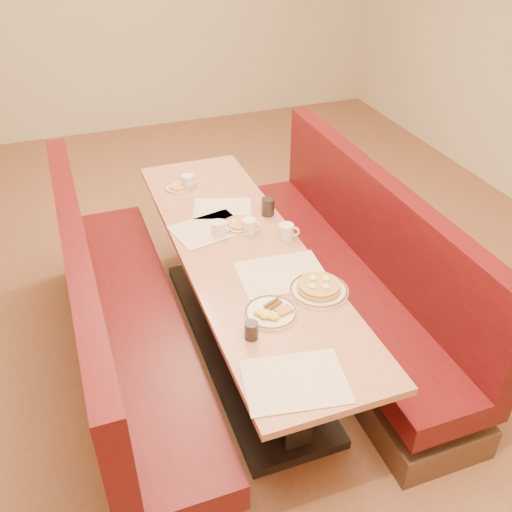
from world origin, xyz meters
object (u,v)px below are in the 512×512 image
object	(u,v)px
booth_right	(350,278)
pancake_plate	(319,289)
coffee_mug_c	(250,226)
soda_tumbler_near	(251,330)
booth_left	(122,330)
eggs_plate	(271,312)
diner_table	(243,301)
soda_tumbler_mid	(268,207)
coffee_mug_b	(219,228)
coffee_mug_d	(188,181)
coffee_mug_a	(287,231)

from	to	relation	value
booth_right	pancake_plate	world-z (taller)	booth_right
coffee_mug_c	soda_tumbler_near	bearing A→B (deg)	-85.19
booth_left	eggs_plate	world-z (taller)	booth_left
booth_left	coffee_mug_c	xyz separation A→B (m)	(0.83, 0.15, 0.44)
diner_table	coffee_mug_c	xyz separation A→B (m)	(0.10, 0.15, 0.42)
coffee_mug_c	soda_tumbler_mid	world-z (taller)	soda_tumbler_mid
diner_table	coffee_mug_c	size ratio (longest dim) A/B	21.56
booth_left	soda_tumbler_mid	world-z (taller)	booth_left
diner_table	booth_right	size ratio (longest dim) A/B	1.00
coffee_mug_b	soda_tumbler_near	distance (m)	0.92
diner_table	soda_tumbler_mid	xyz separation A→B (m)	(0.28, 0.32, 0.43)
coffee_mug_d	coffee_mug_b	bearing A→B (deg)	-101.18
booth_right	coffee_mug_a	xyz separation A→B (m)	(-0.45, 0.02, 0.44)
eggs_plate	soda_tumbler_mid	xyz separation A→B (m)	(0.34, 0.91, 0.04)
coffee_mug_a	coffee_mug_d	bearing A→B (deg)	136.31
coffee_mug_c	soda_tumbler_near	world-z (taller)	same
soda_tumbler_near	soda_tumbler_mid	bearing A→B (deg)	65.06
eggs_plate	booth_left	bearing A→B (deg)	138.68
booth_left	soda_tumbler_near	bearing A→B (deg)	-53.43
diner_table	booth_left	size ratio (longest dim) A/B	1.00
booth_right	coffee_mug_b	world-z (taller)	booth_right
soda_tumbler_mid	booth_left	bearing A→B (deg)	-162.54
soda_tumbler_mid	coffee_mug_c	bearing A→B (deg)	-137.72
soda_tumbler_near	booth_left	bearing A→B (deg)	126.57
diner_table	soda_tumbler_mid	size ratio (longest dim) A/B	22.24
coffee_mug_d	soda_tumbler_near	size ratio (longest dim) A/B	1.29
eggs_plate	booth_right	bearing A→B (deg)	36.94
pancake_plate	soda_tumbler_mid	size ratio (longest dim) A/B	2.70
diner_table	coffee_mug_b	bearing A→B (deg)	111.85
pancake_plate	eggs_plate	world-z (taller)	pancake_plate
eggs_plate	soda_tumbler_mid	size ratio (longest dim) A/B	2.32
coffee_mug_b	soda_tumbler_mid	bearing A→B (deg)	23.15
booth_right	coffee_mug_c	world-z (taller)	booth_right
pancake_plate	booth_left	bearing A→B (deg)	152.12
coffee_mug_b	diner_table	bearing A→B (deg)	-64.48
pancake_plate	coffee_mug_a	bearing A→B (deg)	85.11
coffee_mug_b	coffee_mug_d	size ratio (longest dim) A/B	1.03
pancake_plate	coffee_mug_c	xyz separation A→B (m)	(-0.14, 0.67, 0.02)
pancake_plate	coffee_mug_d	size ratio (longest dim) A/B	2.63
coffee_mug_c	coffee_mug_d	size ratio (longest dim) A/B	1.00
booth_right	soda_tumbler_mid	size ratio (longest dim) A/B	22.24
coffee_mug_b	booth_left	bearing A→B (deg)	-159.99
booth_left	coffee_mug_d	xyz separation A→B (m)	(0.64, 0.85, 0.43)
coffee_mug_b	soda_tumbler_near	xyz separation A→B (m)	(-0.12, -0.91, -0.00)
booth_left	coffee_mug_a	xyz separation A→B (m)	(1.02, 0.02, 0.44)
booth_left	soda_tumbler_near	world-z (taller)	booth_left
eggs_plate	coffee_mug_a	xyz separation A→B (m)	(0.34, 0.61, 0.03)
booth_right	diner_table	bearing A→B (deg)	180.00
diner_table	eggs_plate	xyz separation A→B (m)	(-0.06, -0.59, 0.39)
diner_table	coffee_mug_d	xyz separation A→B (m)	(-0.09, 0.85, 0.42)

